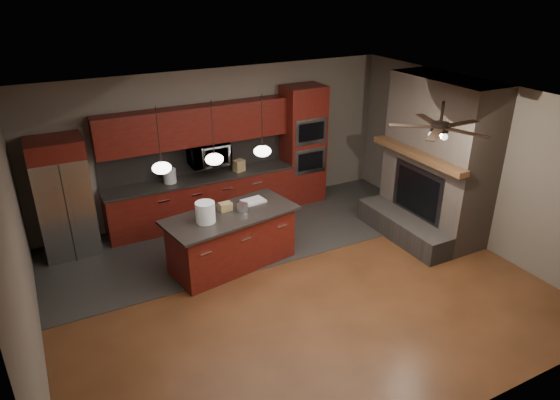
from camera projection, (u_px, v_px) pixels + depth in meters
ground at (293, 284)px, 7.63m from camera, size 7.00×7.00×0.00m
ceiling at (295, 104)px, 6.47m from camera, size 7.00×6.00×0.02m
back_wall at (218, 143)px, 9.47m from camera, size 7.00×0.02×2.80m
right_wall at (473, 162)px, 8.52m from camera, size 0.02×6.00×2.80m
left_wall at (21, 262)px, 5.58m from camera, size 0.02×6.00×2.80m
slate_tile_patch at (245, 234)px, 9.08m from camera, size 7.00×2.40×0.01m
fireplace_column at (435, 165)px, 8.69m from camera, size 1.30×2.10×2.80m
back_cabinetry at (200, 176)px, 9.28m from camera, size 3.59×0.64×2.20m
oven_tower at (303, 145)px, 10.02m from camera, size 0.80×0.63×2.38m
microwave at (209, 154)px, 9.20m from camera, size 0.73×0.41×0.50m
refrigerator at (64, 198)px, 8.13m from camera, size 0.85×0.75×2.00m
kitchen_island at (232, 239)px, 7.97m from camera, size 2.23×1.30×0.92m
white_bucket at (205, 212)px, 7.46m from camera, size 0.36×0.36×0.32m
paint_can at (243, 207)px, 7.85m from camera, size 0.21×0.21×0.12m
paint_tray at (253, 201)px, 8.17m from camera, size 0.40×0.30×0.04m
cardboard_box at (225, 207)px, 7.87m from camera, size 0.20×0.15×0.13m
counter_bucket at (170, 176)px, 8.94m from camera, size 0.28×0.28×0.26m
counter_box at (239, 166)px, 9.47m from camera, size 0.24×0.21×0.22m
pendant_left at (162, 168)px, 6.69m from camera, size 0.26×0.26×0.92m
pendant_center at (214, 159)px, 7.00m from camera, size 0.26×0.26×0.92m
pendant_right at (262, 151)px, 7.32m from camera, size 0.26×0.26×0.92m
ceiling_fan at (440, 127)px, 6.72m from camera, size 1.27×1.33×0.41m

